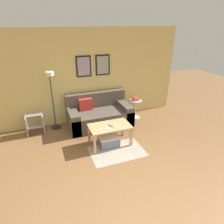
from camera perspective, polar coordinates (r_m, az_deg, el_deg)
wall_back at (r=5.60m, az=-7.93°, el=9.95°), size 5.60×0.09×2.55m
area_rug at (r=4.57m, az=1.42°, el=-11.15°), size 1.20×0.79×0.01m
couch at (r=5.56m, az=-3.71°, el=-0.76°), size 1.71×0.90×0.86m
coffee_table at (r=4.63m, az=-0.63°, el=-4.98°), size 0.95×0.55×0.48m
storage_bin at (r=4.71m, az=-0.99°, el=-8.14°), size 0.47×0.39×0.25m
floor_lamp at (r=5.19m, az=-16.73°, el=4.92°), size 0.27×0.48×1.60m
side_table at (r=5.97m, az=6.66°, el=1.37°), size 0.35×0.35×0.56m
book_stack at (r=5.88m, az=6.85°, el=3.86°), size 0.23×0.20×0.09m
remote_control at (r=4.57m, az=-0.21°, el=-3.89°), size 0.09×0.15×0.02m
cell_phone at (r=4.48m, az=-1.38°, el=-4.58°), size 0.12×0.15×0.01m
step_stool at (r=5.49m, az=-21.12°, el=-3.19°), size 0.43×0.32×0.50m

